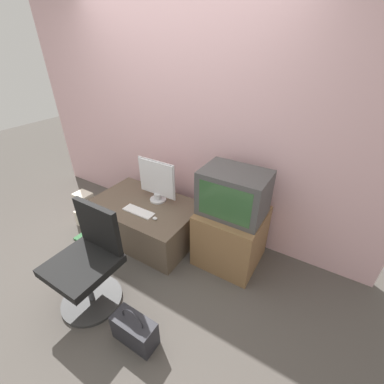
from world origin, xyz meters
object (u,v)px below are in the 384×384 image
Objects in this scene: crt_tv at (234,193)px; main_monitor at (157,181)px; mouse at (155,218)px; handbag at (135,330)px; book at (82,238)px; cardboard_box_lower at (88,217)px; keyboard at (139,211)px; office_chair at (89,264)px.

main_monitor is at bearing 179.80° from crt_tv.
mouse is 0.09× the size of crt_tv.
book is (-1.35, 0.55, -0.11)m from handbag.
crt_tv is 1.94m from cardboard_box_lower.
main_monitor is 0.92m from crt_tv.
mouse is (0.20, -0.31, -0.24)m from main_monitor.
cardboard_box_lower is (-0.82, -0.08, -0.34)m from keyboard.
mouse is at bearing 20.05° from book.
handbag is (0.47, -0.87, -0.32)m from mouse.
mouse reaches higher than book.
office_chair is 0.97m from book.
keyboard is 0.40× the size of office_chair.
cardboard_box_lower is 1.72m from handbag.
keyboard is at bearing -96.16° from main_monitor.
office_chair reaches higher than keyboard.
mouse is 0.24× the size of cardboard_box_lower.
cardboard_box_lower is at bearing 152.22° from handbag.
main_monitor is 0.54× the size of office_chair.
cardboard_box_lower is at bearing 144.02° from office_chair.
cardboard_box_lower is (-1.05, -0.07, -0.35)m from mouse.
cardboard_box_lower is at bearing -168.00° from crt_tv.
crt_tv is 2.67× the size of cardboard_box_lower.
handbag is 1.46m from book.
handbag is (1.53, -0.80, 0.02)m from cardboard_box_lower.
book is at bearing -158.51° from crt_tv.
cardboard_box_lower is at bearing 124.71° from book.
office_chair is (0.09, -1.07, -0.27)m from main_monitor.
keyboard reaches higher than cardboard_box_lower.
crt_tv is 1.89m from book.
main_monitor is 1.10m from office_chair.
book is at bearing -55.29° from cardboard_box_lower.
main_monitor is 0.83× the size of crt_tv.
book is at bearing -159.95° from mouse.
keyboard is 0.61× the size of crt_tv.
cardboard_box_lower is 0.62× the size of handbag.
office_chair is 5.59× the size of book.
mouse is 0.77m from office_chair.
main_monitor is at bearing 94.92° from office_chair.
cardboard_box_lower is 0.32m from book.
crt_tv is (0.94, 0.30, 0.38)m from keyboard.
main_monitor reaches higher than office_chair.
keyboard is at bearing 5.45° from cardboard_box_lower.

